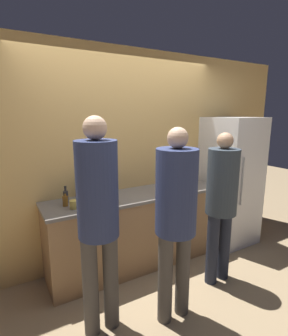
# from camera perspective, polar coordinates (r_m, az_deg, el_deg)

# --- Properties ---
(ground_plane) EXTENTS (14.00, 14.00, 0.00)m
(ground_plane) POSITION_cam_1_polar(r_m,az_deg,el_deg) (3.26, 1.29, -22.59)
(ground_plane) COLOR #9E8460
(wall_back) EXTENTS (5.20, 0.06, 2.60)m
(wall_back) POSITION_cam_1_polar(r_m,az_deg,el_deg) (3.28, -4.30, 2.33)
(wall_back) COLOR #E0B266
(wall_back) RESTS_ON ground_plane
(counter) EXTENTS (2.14, 0.61, 0.90)m
(counter) POSITION_cam_1_polar(r_m,az_deg,el_deg) (3.29, -1.82, -13.13)
(counter) COLOR #9E754C
(counter) RESTS_ON ground_plane
(refrigerator) EXTENTS (0.63, 0.74, 1.79)m
(refrigerator) POSITION_cam_1_polar(r_m,az_deg,el_deg) (3.97, 18.14, -2.57)
(refrigerator) COLOR white
(refrigerator) RESTS_ON ground_plane
(person_left) EXTENTS (0.33, 0.33, 1.83)m
(person_left) POSITION_cam_1_polar(r_m,az_deg,el_deg) (2.13, -9.96, -9.37)
(person_left) COLOR #4C4742
(person_left) RESTS_ON ground_plane
(person_center) EXTENTS (0.35, 0.35, 1.74)m
(person_center) POSITION_cam_1_polar(r_m,az_deg,el_deg) (2.27, 6.94, -9.00)
(person_center) COLOR #4C4742
(person_center) RESTS_ON ground_plane
(person_right) EXTENTS (0.33, 0.33, 1.65)m
(person_right) POSITION_cam_1_polar(r_m,az_deg,el_deg) (2.90, 16.51, -6.18)
(person_right) COLOR #232838
(person_right) RESTS_ON ground_plane
(fruit_bowl) EXTENTS (0.31, 0.31, 0.12)m
(fruit_bowl) POSITION_cam_1_polar(r_m,az_deg,el_deg) (2.85, -8.94, -6.61)
(fruit_bowl) COLOR brown
(fruit_bowl) RESTS_ON counter
(utensil_crock) EXTENTS (0.13, 0.13, 0.28)m
(utensil_crock) POSITION_cam_1_polar(r_m,az_deg,el_deg) (3.16, -7.98, -4.17)
(utensil_crock) COLOR #ADA393
(utensil_crock) RESTS_ON counter
(bottle_dark) EXTENTS (0.05, 0.05, 0.18)m
(bottle_dark) POSITION_cam_1_polar(r_m,az_deg,el_deg) (2.92, -16.66, -5.91)
(bottle_dark) COLOR #333338
(bottle_dark) RESTS_ON counter
(bottle_amber) EXTENTS (0.05, 0.05, 0.15)m
(bottle_amber) POSITION_cam_1_polar(r_m,az_deg,el_deg) (2.83, -16.77, -6.80)
(bottle_amber) COLOR brown
(bottle_amber) RESTS_ON counter
(bottle_red) EXTENTS (0.08, 0.08, 0.23)m
(bottle_red) POSITION_cam_1_polar(r_m,az_deg,el_deg) (3.13, 3.95, -3.86)
(bottle_red) COLOR red
(bottle_red) RESTS_ON counter
(cup_yellow) EXTENTS (0.09, 0.09, 0.09)m
(cup_yellow) POSITION_cam_1_polar(r_m,az_deg,el_deg) (2.74, -14.99, -7.67)
(cup_yellow) COLOR gold
(cup_yellow) RESTS_ON counter
(potted_plant) EXTENTS (0.15, 0.15, 0.22)m
(potted_plant) POSITION_cam_1_polar(r_m,az_deg,el_deg) (3.03, -12.31, -4.10)
(potted_plant) COLOR beige
(potted_plant) RESTS_ON counter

